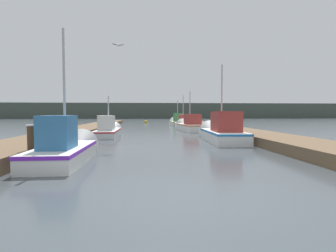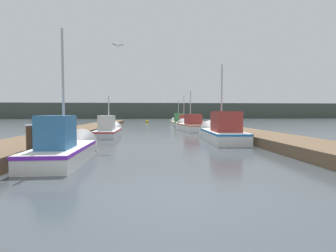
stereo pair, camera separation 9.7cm
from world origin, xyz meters
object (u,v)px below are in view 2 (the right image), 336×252
fishing_boat_2 (110,130)px  mooring_piling_1 (31,144)px  fishing_boat_4 (184,124)px  channel_buoy (147,122)px  fishing_boat_1 (220,132)px  seagull_lead (118,45)px  fishing_boat_0 (66,147)px  fishing_boat_3 (190,126)px  mooring_piling_0 (47,142)px  fishing_boat_5 (178,122)px

fishing_boat_2 → mooring_piling_1: 10.16m
fishing_boat_2 → fishing_boat_4: size_ratio=0.89×
channel_buoy → fishing_boat_1: bearing=-80.9°
fishing_boat_1 → seagull_lead: (-5.51, -1.41, 4.34)m
fishing_boat_0 → fishing_boat_3: size_ratio=0.91×
channel_buoy → mooring_piling_1: bearing=-96.1°
fishing_boat_4 → channel_buoy: bearing=113.3°
fishing_boat_3 → fishing_boat_0: bearing=-120.7°
mooring_piling_0 → fishing_boat_0: bearing=-45.4°
seagull_lead → fishing_boat_4: bearing=57.7°
fishing_boat_0 → mooring_piling_1: (-0.84, -0.67, 0.19)m
fishing_boat_1 → mooring_piling_0: size_ratio=6.01×
fishing_boat_4 → mooring_piling_0: (-7.69, -18.70, 0.09)m
fishing_boat_2 → mooring_piling_0: bearing=-97.7°
fishing_boat_1 → fishing_boat_5: bearing=93.0°
fishing_boat_2 → mooring_piling_0: 8.50m
mooring_piling_1 → fishing_boat_0: bearing=38.4°
fishing_boat_2 → fishing_boat_5: bearing=65.7°
fishing_boat_1 → seagull_lead: seagull_lead is taller
fishing_boat_5 → seagull_lead: 21.09m
fishing_boat_0 → fishing_boat_1: fishing_boat_0 is taller
fishing_boat_5 → mooring_piling_0: 24.22m
fishing_boat_0 → fishing_boat_2: size_ratio=0.82×
fishing_boat_2 → fishing_boat_3: (6.34, 4.34, 0.07)m
fishing_boat_3 → fishing_boat_1: bearing=-93.1°
mooring_piling_0 → fishing_boat_1: bearing=29.8°
mooring_piling_1 → fishing_boat_3: bearing=63.3°
fishing_boat_0 → fishing_boat_2: bearing=89.0°
fishing_boat_5 → mooring_piling_0: (-7.57, -23.01, 0.05)m
fishing_boat_3 → fishing_boat_5: 10.24m
mooring_piling_0 → mooring_piling_1: bearing=-84.7°
mooring_piling_1 → seagull_lead: size_ratio=2.17×
fishing_boat_4 → mooring_piling_0: bearing=-107.7°
fishing_boat_1 → fishing_boat_3: (-0.39, 8.29, -0.05)m
fishing_boat_2 → seagull_lead: bearing=-77.6°
mooring_piling_1 → seagull_lead: seagull_lead is taller
seagull_lead → mooring_piling_0: bearing=-140.0°
fishing_boat_4 → seagull_lead: 17.12m
mooring_piling_0 → seagull_lead: 5.81m
fishing_boat_1 → channel_buoy: fishing_boat_1 is taller
fishing_boat_5 → mooring_piling_1: (-7.41, -24.70, 0.18)m
fishing_boat_3 → mooring_piling_1: 16.18m
fishing_boat_4 → mooring_piling_0: fishing_boat_4 is taller
fishing_boat_2 → fishing_boat_3: size_ratio=1.11×
fishing_boat_4 → fishing_boat_5: (-0.12, 4.31, 0.04)m
fishing_boat_5 → channel_buoy: 8.65m
mooring_piling_0 → channel_buoy: mooring_piling_0 is taller
fishing_boat_5 → mooring_piling_1: fishing_boat_5 is taller
fishing_boat_1 → fishing_boat_3: fishing_boat_1 is taller
fishing_boat_2 → mooring_piling_0: size_ratio=5.99×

